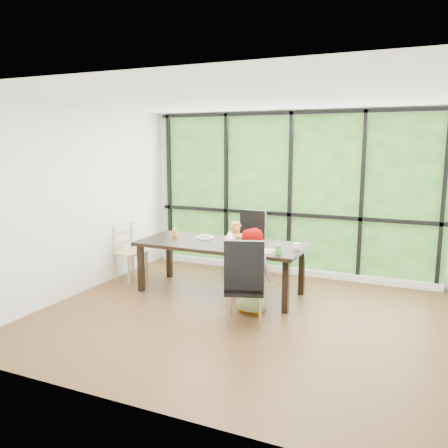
{
  "coord_description": "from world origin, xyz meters",
  "views": [
    {
      "loc": [
        2.06,
        -5.15,
        2.17
      ],
      "look_at": [
        -0.51,
        0.65,
        1.05
      ],
      "focal_mm": 36.78,
      "sensor_mm": 36.0,
      "label": 1
    }
  ],
  "objects_px": {
    "white_mug": "(297,246)",
    "chair_end_beech": "(130,253)",
    "child_toddler": "(236,252)",
    "child_older": "(253,271)",
    "plate_near": "(256,249)",
    "tissue_box": "(230,242)",
    "chair_window_leather": "(248,244)",
    "plate_far": "(205,237)",
    "orange_cup": "(175,232)",
    "green_cup": "(278,249)",
    "chair_interior_leather": "(245,281)",
    "dining_table": "(221,268)"
  },
  "relations": [
    {
      "from": "child_toddler",
      "to": "tissue_box",
      "type": "distance_m",
      "value": 0.86
    },
    {
      "from": "chair_interior_leather",
      "to": "white_mug",
      "type": "xyz_separation_m",
      "value": [
        0.35,
        1.03,
        0.25
      ]
    },
    {
      "from": "plate_near",
      "to": "orange_cup",
      "type": "relative_size",
      "value": 2.27
    },
    {
      "from": "plate_far",
      "to": "tissue_box",
      "type": "distance_m",
      "value": 0.68
    },
    {
      "from": "green_cup",
      "to": "tissue_box",
      "type": "distance_m",
      "value": 0.77
    },
    {
      "from": "green_cup",
      "to": "dining_table",
      "type": "bearing_deg",
      "value": 162.49
    },
    {
      "from": "chair_end_beech",
      "to": "plate_near",
      "type": "relative_size",
      "value": 3.74
    },
    {
      "from": "white_mug",
      "to": "green_cup",
      "type": "bearing_deg",
      "value": -113.05
    },
    {
      "from": "dining_table",
      "to": "white_mug",
      "type": "distance_m",
      "value": 1.19
    },
    {
      "from": "chair_window_leather",
      "to": "green_cup",
      "type": "bearing_deg",
      "value": -48.81
    },
    {
      "from": "chair_window_leather",
      "to": "white_mug",
      "type": "height_order",
      "value": "chair_window_leather"
    },
    {
      "from": "child_older",
      "to": "orange_cup",
      "type": "height_order",
      "value": "child_older"
    },
    {
      "from": "orange_cup",
      "to": "tissue_box",
      "type": "xyz_separation_m",
      "value": [
        1.07,
        -0.33,
        0.01
      ]
    },
    {
      "from": "chair_interior_leather",
      "to": "chair_end_beech",
      "type": "relative_size",
      "value": 1.2
    },
    {
      "from": "green_cup",
      "to": "white_mug",
      "type": "distance_m",
      "value": 0.39
    },
    {
      "from": "chair_end_beech",
      "to": "orange_cup",
      "type": "relative_size",
      "value": 8.48
    },
    {
      "from": "chair_end_beech",
      "to": "chair_interior_leather",
      "type": "bearing_deg",
      "value": -97.71
    },
    {
      "from": "plate_far",
      "to": "tissue_box",
      "type": "bearing_deg",
      "value": -33.38
    },
    {
      "from": "dining_table",
      "to": "child_older",
      "type": "distance_m",
      "value": 0.93
    },
    {
      "from": "plate_near",
      "to": "tissue_box",
      "type": "bearing_deg",
      "value": 172.18
    },
    {
      "from": "orange_cup",
      "to": "white_mug",
      "type": "relative_size",
      "value": 1.24
    },
    {
      "from": "chair_window_leather",
      "to": "chair_end_beech",
      "type": "bearing_deg",
      "value": -143.48
    },
    {
      "from": "plate_near",
      "to": "tissue_box",
      "type": "relative_size",
      "value": 1.72
    },
    {
      "from": "plate_near",
      "to": "white_mug",
      "type": "distance_m",
      "value": 0.56
    },
    {
      "from": "plate_near",
      "to": "orange_cup",
      "type": "xyz_separation_m",
      "value": [
        -1.48,
        0.39,
        0.05
      ]
    },
    {
      "from": "plate_far",
      "to": "orange_cup",
      "type": "distance_m",
      "value": 0.51
    },
    {
      "from": "plate_near",
      "to": "chair_interior_leather",
      "type": "bearing_deg",
      "value": -79.45
    },
    {
      "from": "child_older",
      "to": "white_mug",
      "type": "distance_m",
      "value": 0.78
    },
    {
      "from": "chair_interior_leather",
      "to": "white_mug",
      "type": "relative_size",
      "value": 12.57
    },
    {
      "from": "chair_interior_leather",
      "to": "plate_near",
      "type": "relative_size",
      "value": 4.49
    },
    {
      "from": "chair_window_leather",
      "to": "chair_end_beech",
      "type": "xyz_separation_m",
      "value": [
        -1.63,
        -0.98,
        -0.09
      ]
    },
    {
      "from": "dining_table",
      "to": "plate_far",
      "type": "xyz_separation_m",
      "value": [
        -0.35,
        0.22,
        0.38
      ]
    },
    {
      "from": "child_toddler",
      "to": "white_mug",
      "type": "xyz_separation_m",
      "value": [
        1.12,
        -0.56,
        0.31
      ]
    },
    {
      "from": "dining_table",
      "to": "orange_cup",
      "type": "height_order",
      "value": "orange_cup"
    },
    {
      "from": "chair_window_leather",
      "to": "plate_near",
      "type": "height_order",
      "value": "chair_window_leather"
    },
    {
      "from": "child_older",
      "to": "plate_near",
      "type": "bearing_deg",
      "value": -67.25
    },
    {
      "from": "plate_near",
      "to": "green_cup",
      "type": "distance_m",
      "value": 0.36
    },
    {
      "from": "white_mug",
      "to": "chair_end_beech",
      "type": "bearing_deg",
      "value": -178.84
    },
    {
      "from": "chair_interior_leather",
      "to": "orange_cup",
      "type": "distance_m",
      "value": 2.01
    },
    {
      "from": "green_cup",
      "to": "tissue_box",
      "type": "relative_size",
      "value": 0.88
    },
    {
      "from": "orange_cup",
      "to": "tissue_box",
      "type": "distance_m",
      "value": 1.12
    },
    {
      "from": "chair_end_beech",
      "to": "white_mug",
      "type": "distance_m",
      "value": 2.72
    },
    {
      "from": "plate_far",
      "to": "tissue_box",
      "type": "xyz_separation_m",
      "value": [
        0.57,
        -0.37,
        0.05
      ]
    },
    {
      "from": "chair_interior_leather",
      "to": "plate_far",
      "type": "xyz_separation_m",
      "value": [
        -1.12,
        1.19,
        0.22
      ]
    },
    {
      "from": "chair_window_leather",
      "to": "chair_end_beech",
      "type": "height_order",
      "value": "chair_window_leather"
    },
    {
      "from": "child_toddler",
      "to": "child_older",
      "type": "relative_size",
      "value": 0.87
    },
    {
      "from": "chair_end_beech",
      "to": "child_older",
      "type": "xyz_separation_m",
      "value": [
        2.29,
        -0.57,
        0.11
      ]
    },
    {
      "from": "tissue_box",
      "to": "child_older",
      "type": "bearing_deg",
      "value": -39.57
    },
    {
      "from": "chair_window_leather",
      "to": "tissue_box",
      "type": "xyz_separation_m",
      "value": [
        0.16,
        -1.13,
        0.27
      ]
    },
    {
      "from": "chair_window_leather",
      "to": "plate_near",
      "type": "xyz_separation_m",
      "value": [
        0.57,
        -1.18,
        0.22
      ]
    }
  ]
}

